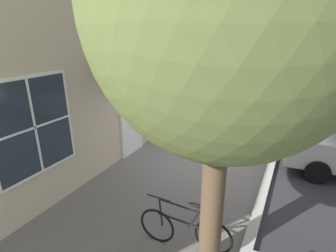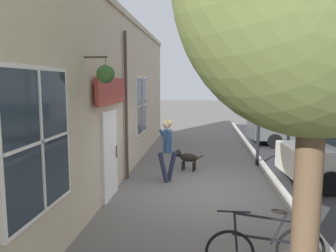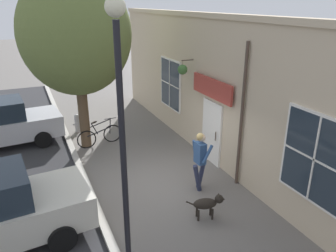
% 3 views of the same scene
% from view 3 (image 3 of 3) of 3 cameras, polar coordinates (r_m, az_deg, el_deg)
% --- Properties ---
extents(ground_plane, '(90.00, 90.00, 0.00)m').
position_cam_3_polar(ground_plane, '(9.98, -1.75, -9.74)').
color(ground_plane, '#66605B').
extents(storefront_facade, '(0.95, 18.00, 4.76)m').
position_cam_3_polar(storefront_facade, '(10.10, 10.48, 5.04)').
color(storefront_facade, '#C6B293').
rests_on(storefront_facade, ground_plane).
extents(pedestrian_walking, '(0.53, 0.55, 1.75)m').
position_cam_3_polar(pedestrian_walking, '(9.19, 5.61, -5.20)').
color(pedestrian_walking, '#282D47').
rests_on(pedestrian_walking, ground_plane).
extents(dog_on_leash, '(0.98, 0.44, 0.65)m').
position_cam_3_polar(dog_on_leash, '(8.36, 6.93, -13.22)').
color(dog_on_leash, black).
rests_on(dog_on_leash, ground_plane).
extents(street_tree_by_curb, '(3.74, 3.36, 6.13)m').
position_cam_3_polar(street_tree_by_curb, '(11.70, -15.56, 14.72)').
color(street_tree_by_curb, brown).
rests_on(street_tree_by_curb, ground_plane).
extents(leaning_bicycle, '(1.73, 0.24, 1.00)m').
position_cam_3_polar(leaning_bicycle, '(12.55, -11.78, -1.58)').
color(leaning_bicycle, black).
rests_on(leaning_bicycle, ground_plane).
extents(street_lamp, '(0.32, 0.32, 5.17)m').
position_cam_3_polar(street_lamp, '(5.45, -8.19, 2.11)').
color(street_lamp, black).
rests_on(street_lamp, ground_plane).
extents(fire_hydrant, '(0.34, 0.20, 0.77)m').
position_cam_3_polar(fire_hydrant, '(14.00, -15.57, 0.54)').
color(fire_hydrant, '#99999E').
rests_on(fire_hydrant, ground_plane).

